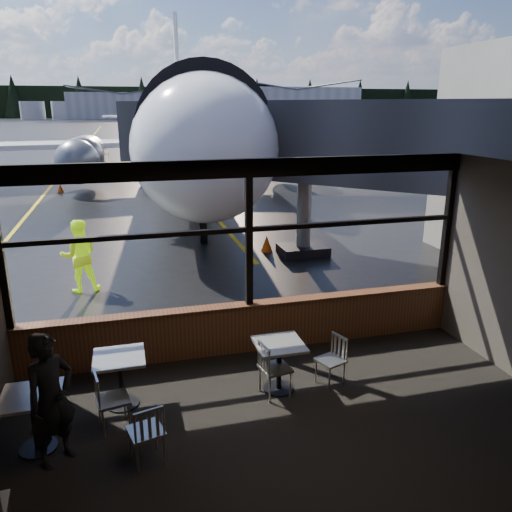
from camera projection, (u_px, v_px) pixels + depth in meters
name	position (u px, v px, depth m)	size (l,w,h in m)	color
ground_plane	(128.00, 125.00, 120.29)	(520.00, 520.00, 0.00)	black
carpet_floor	(306.00, 454.00, 6.47)	(8.00, 6.00, 0.01)	black
ceiling	(315.00, 186.00, 5.47)	(8.00, 6.00, 0.04)	#38332D
window_sill	(249.00, 328.00, 9.12)	(8.00, 0.28, 0.90)	#522B18
window_header	(249.00, 168.00, 8.28)	(8.00, 0.18, 0.30)	black
mullion_centre	(249.00, 235.00, 8.62)	(0.12, 0.12, 2.60)	black
mullion_right	(448.00, 222.00, 9.59)	(0.12, 0.12, 2.60)	black
window_transom	(249.00, 229.00, 8.59)	(8.00, 0.10, 0.08)	black
airliner	(184.00, 76.00, 27.04)	(32.11, 38.53, 11.77)	white
jet_bridge	(322.00, 180.00, 14.58)	(8.49, 10.37, 4.53)	#2E2F31
cafe_table_near	(279.00, 367.00, 7.84)	(0.74, 0.74, 0.81)	#ACA69E
cafe_table_mid	(121.00, 381.00, 7.43)	(0.74, 0.74, 0.81)	#A39E96
cafe_table_left	(35.00, 422.00, 6.46)	(0.74, 0.74, 0.81)	gray
chair_near_e	(331.00, 361.00, 8.01)	(0.45, 0.45, 0.82)	#A9A498
chair_near_w	(275.00, 369.00, 7.68)	(0.50, 0.50, 0.91)	#AAA59A
chair_mid_s	(146.00, 432.00, 6.23)	(0.47, 0.47, 0.87)	#AEA99D
chair_mid_w	(113.00, 400.00, 6.87)	(0.49, 0.49, 0.90)	beige
passenger	(51.00, 400.00, 6.12)	(0.64, 0.42, 1.76)	black
ground_crew	(79.00, 256.00, 11.99)	(0.86, 0.67, 1.77)	#BFF219
cone_nose	(267.00, 243.00, 15.48)	(0.36, 0.36, 0.50)	orange
cone_wing	(60.00, 188.00, 26.10)	(0.33, 0.33, 0.45)	#E33C07
hangar_mid	(123.00, 104.00, 179.00)	(38.00, 15.00, 10.00)	silver
hangar_right	(288.00, 102.00, 187.04)	(50.00, 20.00, 12.00)	silver
fuel_tank_a	(33.00, 110.00, 169.39)	(8.00, 8.00, 6.00)	silver
fuel_tank_b	(64.00, 110.00, 171.86)	(8.00, 8.00, 6.00)	silver
fuel_tank_c	(94.00, 110.00, 174.33)	(8.00, 8.00, 6.00)	silver
treeline	(122.00, 102.00, 201.84)	(360.00, 3.00, 12.00)	black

